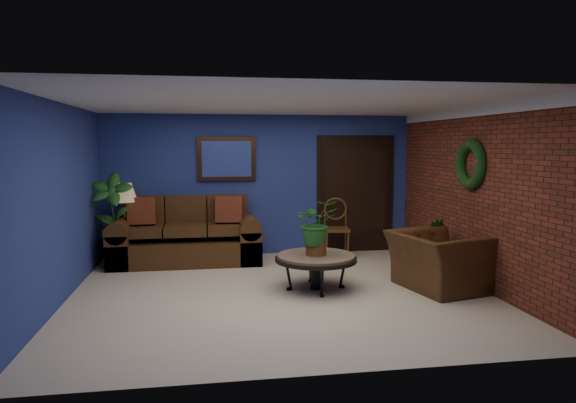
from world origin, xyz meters
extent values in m
plane|color=beige|center=(0.00, 0.00, 0.00)|extent=(5.50, 5.50, 0.00)
cube|color=navy|center=(0.00, 2.50, 1.25)|extent=(5.50, 0.04, 2.50)
cube|color=navy|center=(-2.75, 0.00, 1.25)|extent=(0.04, 5.00, 2.50)
cube|color=maroon|center=(2.75, 0.00, 1.25)|extent=(0.04, 5.00, 2.50)
cube|color=white|center=(0.00, 0.00, 2.50)|extent=(5.50, 5.00, 0.02)
cube|color=white|center=(2.72, 0.00, 2.43)|extent=(0.03, 5.00, 0.14)
cube|color=#3F2615|center=(-0.60, 2.46, 1.72)|extent=(1.02, 0.06, 0.77)
cube|color=black|center=(1.75, 2.47, 1.05)|extent=(1.44, 0.06, 2.18)
torus|color=black|center=(2.69, 0.05, 1.70)|extent=(0.16, 0.72, 0.72)
cube|color=#4D2D16|center=(-1.31, 2.00, 0.20)|extent=(2.45, 1.06, 0.40)
cube|color=#4D2D16|center=(-1.31, 2.38, 0.57)|extent=(2.10, 0.29, 1.00)
cube|color=#4D2D16|center=(-2.01, 1.93, 0.57)|extent=(0.68, 0.72, 0.16)
cube|color=#4D2D16|center=(-1.31, 1.93, 0.57)|extent=(0.68, 0.72, 0.16)
cube|color=#4D2D16|center=(-0.61, 1.93, 0.57)|extent=(0.68, 0.72, 0.16)
cube|color=#4D2D16|center=(-2.36, 2.00, 0.28)|extent=(0.36, 1.06, 0.56)
cube|color=#4D2D16|center=(-0.26, 2.00, 0.28)|extent=(0.36, 1.06, 0.56)
cube|color=maroon|center=(-2.02, 1.98, 0.88)|extent=(0.45, 0.13, 0.45)
cube|color=maroon|center=(-0.59, 1.98, 0.88)|extent=(0.45, 0.13, 0.45)
cylinder|color=#56504B|center=(0.50, 0.09, 0.45)|extent=(1.05, 1.05, 0.05)
cylinder|color=black|center=(0.50, 0.09, 0.42)|extent=(1.12, 1.12, 0.05)
cylinder|color=black|center=(0.50, 0.09, 0.21)|extent=(0.14, 0.14, 0.43)
cube|color=#56504B|center=(-2.30, 2.05, 0.57)|extent=(0.62, 0.62, 0.05)
cube|color=black|center=(-2.30, 2.05, 0.53)|extent=(0.65, 0.65, 0.04)
cube|color=black|center=(-2.30, 2.05, 0.12)|extent=(0.55, 0.55, 0.03)
cylinder|color=black|center=(-2.56, 1.79, 0.29)|extent=(0.03, 0.03, 0.57)
cylinder|color=black|center=(-2.04, 1.79, 0.29)|extent=(0.03, 0.03, 0.57)
cylinder|color=black|center=(-2.56, 2.31, 0.29)|extent=(0.03, 0.03, 0.57)
cylinder|color=black|center=(-2.04, 2.31, 0.29)|extent=(0.03, 0.03, 0.57)
cylinder|color=#3F2615|center=(-2.30, 2.05, 0.62)|extent=(0.26, 0.26, 0.05)
sphere|color=#3F2615|center=(-2.30, 2.05, 0.75)|extent=(0.24, 0.24, 0.24)
cylinder|color=#3F2615|center=(-2.30, 2.05, 0.95)|extent=(0.03, 0.03, 0.30)
cone|color=#8E7850|center=(-2.30, 2.05, 1.17)|extent=(0.43, 0.43, 0.30)
cube|color=brown|center=(1.29, 2.05, 0.48)|extent=(0.50, 0.50, 0.04)
torus|color=brown|center=(1.32, 2.25, 0.83)|extent=(0.42, 0.10, 0.41)
cylinder|color=brown|center=(1.08, 1.89, 0.23)|extent=(0.04, 0.04, 0.46)
cylinder|color=brown|center=(1.45, 1.84, 0.23)|extent=(0.04, 0.04, 0.46)
cylinder|color=brown|center=(1.13, 2.26, 0.23)|extent=(0.04, 0.04, 0.46)
cylinder|color=brown|center=(1.50, 2.21, 0.23)|extent=(0.04, 0.04, 0.46)
imported|color=#4D2D16|center=(2.15, -0.16, 0.39)|extent=(1.29, 1.40, 0.78)
cylinder|color=brown|center=(0.50, 0.09, 0.57)|extent=(0.28, 0.28, 0.18)
imported|color=#1A4D18|center=(0.50, 0.09, 0.93)|extent=(0.60, 0.53, 0.63)
cylinder|color=brown|center=(2.35, 0.53, 0.10)|extent=(0.26, 0.26, 0.20)
imported|color=#1A4D18|center=(2.35, 0.53, 0.52)|extent=(0.44, 0.37, 0.73)
cylinder|color=brown|center=(-2.45, 1.79, 0.15)|extent=(0.34, 0.34, 0.30)
imported|color=#1A4D18|center=(-2.45, 1.79, 0.89)|extent=(0.72, 0.53, 1.29)
camera|label=1|loc=(-0.96, -6.62, 1.98)|focal=32.00mm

